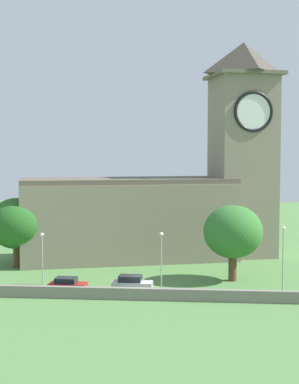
{
  "coord_description": "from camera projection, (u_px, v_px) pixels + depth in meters",
  "views": [
    {
      "loc": [
        5.94,
        -60.51,
        15.5
      ],
      "look_at": [
        -0.08,
        8.79,
        10.51
      ],
      "focal_mm": 53.5,
      "sensor_mm": 36.0,
      "label": 1
    }
  ],
  "objects": [
    {
      "name": "ground_plane",
      "position": [
        154.0,
        267.0,
        76.66
      ],
      "size": [
        200.0,
        200.0,
        0.0
      ],
      "primitive_type": "plane",
      "color": "#517F42"
    },
    {
      "name": "church",
      "position": [
        171.0,
        192.0,
        82.89
      ],
      "size": [
        38.47,
        20.03,
        31.36
      ],
      "color": "gray",
      "rests_on": "ground"
    },
    {
      "name": "car_silver",
      "position": [
        132.0,
        284.0,
        62.74
      ],
      "size": [
        4.5,
        2.33,
        1.89
      ],
      "color": "silver",
      "rests_on": "ground"
    },
    {
      "name": "car_red",
      "position": [
        67.0,
        285.0,
        62.73
      ],
      "size": [
        4.22,
        2.39,
        1.65
      ],
      "color": "red",
      "rests_on": "ground"
    },
    {
      "name": "streetlamp_central",
      "position": [
        161.0,
        251.0,
        63.62
      ],
      "size": [
        0.44,
        0.44,
        6.51
      ],
      "color": "#9EA0A5",
      "rests_on": "ground"
    },
    {
      "name": "streetlamp_east_mid",
      "position": [
        283.0,
        249.0,
        62.18
      ],
      "size": [
        0.44,
        0.44,
        7.36
      ],
      "color": "#9EA0A5",
      "rests_on": "ground"
    },
    {
      "name": "streetlamp_west_mid",
      "position": [
        42.0,
        249.0,
        66.2
      ],
      "size": [
        0.44,
        0.44,
        6.07
      ],
      "color": "#9EA0A5",
      "rests_on": "ground"
    },
    {
      "name": "tree_riverside_east",
      "position": [
        17.0,
        224.0,
        76.21
      ],
      "size": [
        7.55,
        7.55,
        9.27
      ],
      "color": "brown",
      "rests_on": "ground"
    },
    {
      "name": "quay_barrier",
      "position": [
        141.0,
        294.0,
        59.57
      ],
      "size": [
        57.24,
        0.7,
        1.25
      ],
      "primitive_type": "cube",
      "color": "gray",
      "rests_on": "ground"
    },
    {
      "name": "tree_by_tower",
      "position": [
        233.0,
        232.0,
        68.07
      ],
      "size": [
        7.05,
        7.05,
        9.1
      ],
      "color": "brown",
      "rests_on": "ground"
    }
  ]
}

